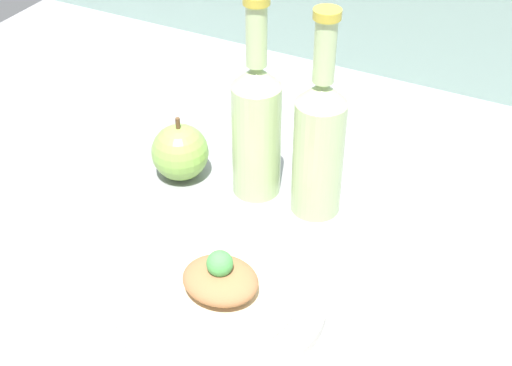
{
  "coord_description": "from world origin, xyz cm",
  "views": [
    {
      "loc": [
        26.73,
        -67.29,
        66.61
      ],
      "look_at": [
        -6.75,
        -2.03,
        10.86
      ],
      "focal_mm": 50.0,
      "sensor_mm": 36.0,
      "label": 1
    }
  ],
  "objects_px": {
    "plate": "(221,296)",
    "cider_bottle_right": "(319,141)",
    "plated_food": "(221,283)",
    "cider_bottle_left": "(256,124)",
    "apple": "(180,152)"
  },
  "relations": [
    {
      "from": "cider_bottle_left",
      "to": "apple",
      "type": "bearing_deg",
      "value": -169.03
    },
    {
      "from": "plated_food",
      "to": "cider_bottle_right",
      "type": "bearing_deg",
      "value": 82.72
    },
    {
      "from": "cider_bottle_left",
      "to": "cider_bottle_right",
      "type": "height_order",
      "value": "same"
    },
    {
      "from": "plated_food",
      "to": "cider_bottle_right",
      "type": "height_order",
      "value": "cider_bottle_right"
    },
    {
      "from": "plate",
      "to": "apple",
      "type": "relative_size",
      "value": 2.55
    },
    {
      "from": "plate",
      "to": "plated_food",
      "type": "relative_size",
      "value": 1.37
    },
    {
      "from": "plated_food",
      "to": "plate",
      "type": "bearing_deg",
      "value": -116.57
    },
    {
      "from": "cider_bottle_right",
      "to": "cider_bottle_left",
      "type": "bearing_deg",
      "value": 180.0
    },
    {
      "from": "cider_bottle_left",
      "to": "apple",
      "type": "height_order",
      "value": "cider_bottle_left"
    },
    {
      "from": "plate",
      "to": "cider_bottle_right",
      "type": "height_order",
      "value": "cider_bottle_right"
    },
    {
      "from": "cider_bottle_left",
      "to": "apple",
      "type": "distance_m",
      "value": 0.14
    },
    {
      "from": "apple",
      "to": "cider_bottle_left",
      "type": "bearing_deg",
      "value": 10.97
    },
    {
      "from": "plate",
      "to": "apple",
      "type": "xyz_separation_m",
      "value": [
        -0.19,
        0.21,
        0.03
      ]
    },
    {
      "from": "cider_bottle_right",
      "to": "apple",
      "type": "distance_m",
      "value": 0.23
    },
    {
      "from": "cider_bottle_left",
      "to": "apple",
      "type": "relative_size",
      "value": 2.95
    }
  ]
}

